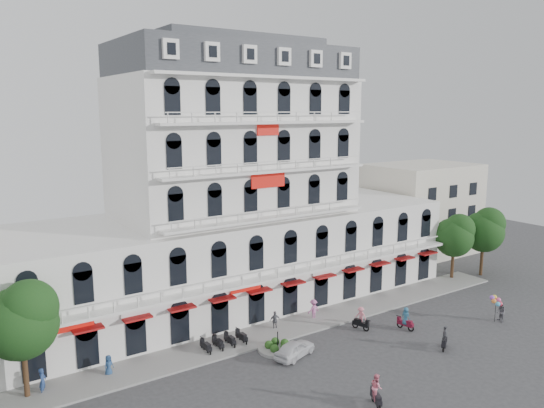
{
  "coord_description": "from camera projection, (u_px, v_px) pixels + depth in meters",
  "views": [
    {
      "loc": [
        -25.66,
        -26.86,
        19.08
      ],
      "look_at": [
        -0.85,
        10.0,
        11.18
      ],
      "focal_mm": 35.0,
      "sensor_mm": 36.0,
      "label": 1
    }
  ],
  "objects": [
    {
      "name": "flank_building_east",
      "position": [
        421.0,
        209.0,
        71.16
      ],
      "size": [
        14.0,
        10.0,
        12.0
      ],
      "primitive_type": "cube",
      "color": "beige",
      "rests_on": "ground"
    },
    {
      "name": "tree_west_inner",
      "position": [
        22.0,
        318.0,
        34.61
      ],
      "size": [
        4.76,
        4.76,
        8.25
      ],
      "color": "#382314",
      "rests_on": "ground"
    },
    {
      "name": "sidewalk",
      "position": [
        286.0,
        328.0,
        46.72
      ],
      "size": [
        53.0,
        4.0,
        0.16
      ],
      "primitive_type": "cube",
      "color": "gray",
      "rests_on": "ground"
    },
    {
      "name": "pedestrian_far",
      "position": [
        43.0,
        381.0,
        35.98
      ],
      "size": [
        0.7,
        0.8,
        1.85
      ],
      "primitive_type": "imported",
      "rotation": [
        0.0,
        0.0,
        1.11
      ],
      "color": "navy",
      "rests_on": "ground"
    },
    {
      "name": "parked_scooter_row",
      "position": [
        224.0,
        348.0,
        43.08
      ],
      "size": [
        4.4,
        1.8,
        1.1
      ],
      "primitive_type": null,
      "color": "black",
      "rests_on": "ground"
    },
    {
      "name": "tree_east_outer",
      "position": [
        484.0,
        229.0,
        61.17
      ],
      "size": [
        4.65,
        4.65,
        8.05
      ],
      "color": "#382314",
      "rests_on": "ground"
    },
    {
      "name": "ground",
      "position": [
        356.0,
        370.0,
        39.38
      ],
      "size": [
        120.0,
        120.0,
        0.0
      ],
      "primitive_type": "plane",
      "color": "#38383A",
      "rests_on": "ground"
    },
    {
      "name": "pedestrian_mid",
      "position": [
        275.0,
        320.0,
        46.52
      ],
      "size": [
        1.06,
        0.62,
        1.7
      ],
      "primitive_type": "imported",
      "rotation": [
        0.0,
        0.0,
        2.92
      ],
      "color": "slate",
      "rests_on": "ground"
    },
    {
      "name": "rider_east",
      "position": [
        406.0,
        319.0,
        46.52
      ],
      "size": [
        0.65,
        1.69,
        2.06
      ],
      "rotation": [
        0.0,
        0.0,
        1.77
      ],
      "color": "maroon",
      "rests_on": "ground"
    },
    {
      "name": "rider_center",
      "position": [
        361.0,
        318.0,
        46.47
      ],
      "size": [
        0.89,
        1.66,
        2.12
      ],
      "rotation": [
        0.0,
        0.0,
        5.01
      ],
      "color": "black",
      "rests_on": "ground"
    },
    {
      "name": "main_building",
      "position": [
        234.0,
        204.0,
        52.34
      ],
      "size": [
        45.0,
        15.0,
        25.8
      ],
      "color": "silver",
      "rests_on": "ground"
    },
    {
      "name": "rider_southwest",
      "position": [
        376.0,
        389.0,
        34.44
      ],
      "size": [
        0.99,
        1.57,
        2.25
      ],
      "rotation": [
        0.0,
        0.0,
        1.11
      ],
      "color": "black",
      "rests_on": "ground"
    },
    {
      "name": "pedestrian_right",
      "position": [
        313.0,
        309.0,
        48.86
      ],
      "size": [
        1.26,
        0.77,
        1.89
      ],
      "primitive_type": "imported",
      "rotation": [
        0.0,
        0.0,
        3.2
      ],
      "color": "#C367A5",
      "rests_on": "ground"
    },
    {
      "name": "balloon_vendor",
      "position": [
        499.0,
        309.0,
        48.23
      ],
      "size": [
        1.47,
        1.37,
        2.45
      ],
      "color": "slate",
      "rests_on": "ground"
    },
    {
      "name": "pedestrian_left",
      "position": [
        109.0,
        365.0,
        38.48
      ],
      "size": [
        0.9,
        0.76,
        1.56
      ],
      "primitive_type": "imported",
      "rotation": [
        0.0,
        0.0,
        0.4
      ],
      "color": "navy",
      "rests_on": "ground"
    },
    {
      "name": "traffic_island",
      "position": [
        278.0,
        347.0,
        42.59
      ],
      "size": [
        3.2,
        3.2,
        1.6
      ],
      "color": "gray",
      "rests_on": "ground"
    },
    {
      "name": "parked_car",
      "position": [
        295.0,
        349.0,
        41.42
      ],
      "size": [
        4.16,
        2.66,
        1.32
      ],
      "primitive_type": "imported",
      "rotation": [
        0.0,
        0.0,
        1.88
      ],
      "color": "silver",
      "rests_on": "ground"
    },
    {
      "name": "tree_east_inner",
      "position": [
        455.0,
        234.0,
        59.84
      ],
      "size": [
        4.4,
        4.37,
        7.57
      ],
      "color": "#382314",
      "rests_on": "ground"
    },
    {
      "name": "rider_northeast",
      "position": [
        445.0,
        338.0,
        42.72
      ],
      "size": [
        1.49,
        1.11,
        2.0
      ],
      "rotation": [
        0.0,
        0.0,
        3.72
      ],
      "color": "black",
      "rests_on": "ground"
    }
  ]
}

